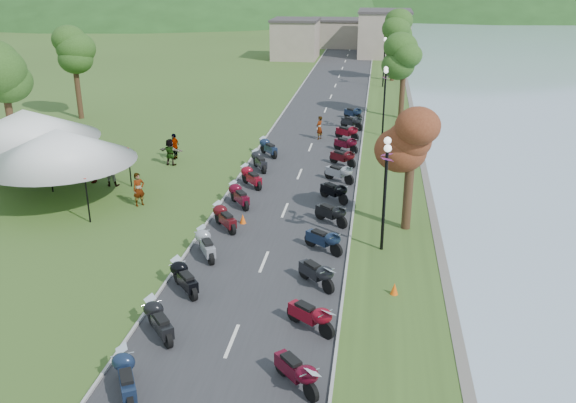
{
  "coord_description": "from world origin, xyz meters",
  "views": [
    {
      "loc": [
        4.44,
        -7.11,
        11.89
      ],
      "look_at": [
        0.46,
        20.0,
        1.3
      ],
      "focal_mm": 38.0,
      "sensor_mm": 36.0,
      "label": 1
    }
  ],
  "objects_px": {
    "vendor_tent_main": "(61,165)",
    "pedestrian_a": "(140,205)",
    "pedestrian_c": "(94,182)",
    "pedestrian_b": "(112,185)"
  },
  "relations": [
    {
      "from": "vendor_tent_main",
      "to": "pedestrian_a",
      "type": "relative_size",
      "value": 2.96
    },
    {
      "from": "pedestrian_b",
      "to": "pedestrian_a",
      "type": "bearing_deg",
      "value": 130.76
    },
    {
      "from": "pedestrian_b",
      "to": "vendor_tent_main",
      "type": "bearing_deg",
      "value": 56.0
    },
    {
      "from": "pedestrian_b",
      "to": "pedestrian_c",
      "type": "relative_size",
      "value": 0.99
    },
    {
      "from": "pedestrian_b",
      "to": "pedestrian_c",
      "type": "height_order",
      "value": "pedestrian_c"
    },
    {
      "from": "vendor_tent_main",
      "to": "pedestrian_b",
      "type": "bearing_deg",
      "value": 60.33
    },
    {
      "from": "vendor_tent_main",
      "to": "pedestrian_c",
      "type": "distance_m",
      "value": 3.64
    },
    {
      "from": "vendor_tent_main",
      "to": "pedestrian_c",
      "type": "relative_size",
      "value": 2.77
    },
    {
      "from": "pedestrian_a",
      "to": "pedestrian_c",
      "type": "relative_size",
      "value": 0.93
    },
    {
      "from": "pedestrian_a",
      "to": "pedestrian_c",
      "type": "bearing_deg",
      "value": 94.01
    }
  ]
}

